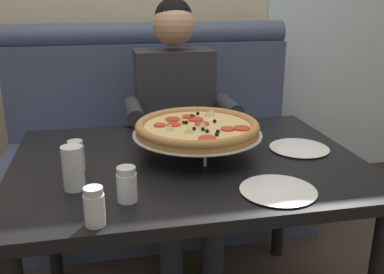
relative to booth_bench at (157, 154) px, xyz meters
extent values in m
cube|color=#424C6B|center=(0.00, -0.13, -0.17)|extent=(1.68, 0.60, 0.46)
cube|color=#424C6B|center=(0.00, 0.26, 0.29)|extent=(1.68, 0.18, 0.65)
cylinder|color=#424C6B|center=(0.00, 0.26, 0.66)|extent=(1.68, 0.14, 0.14)
cube|color=black|center=(0.00, -0.93, 0.31)|extent=(1.24, 0.92, 0.04)
cylinder|color=black|center=(-0.55, -0.54, -0.06)|extent=(0.06, 0.06, 0.69)
cylinder|color=black|center=(0.55, -0.54, -0.06)|extent=(0.06, 0.06, 0.69)
cube|color=#2D3342|center=(0.08, -0.38, 0.14)|extent=(0.34, 0.40, 0.15)
cylinder|color=#2D3342|center=(-0.02, -0.63, -0.17)|extent=(0.11, 0.11, 0.46)
cylinder|color=#2D3342|center=(0.18, -0.63, -0.17)|extent=(0.11, 0.11, 0.46)
cube|color=#2D2D33|center=(0.08, -0.16, 0.34)|extent=(0.40, 0.22, 0.56)
cylinder|color=#2D2D33|center=(-0.15, -0.38, 0.37)|extent=(0.08, 0.28, 0.08)
cylinder|color=#2D2D33|center=(0.31, -0.38, 0.37)|extent=(0.08, 0.28, 0.08)
sphere|color=tan|center=(0.08, -0.18, 0.75)|extent=(0.21, 0.21, 0.21)
sphere|color=black|center=(0.08, -0.17, 0.78)|extent=(0.19, 0.19, 0.19)
cylinder|color=silver|center=(0.05, -1.01, 0.37)|extent=(0.01, 0.01, 0.08)
cylinder|color=silver|center=(-0.06, -0.82, 0.37)|extent=(0.01, 0.01, 0.08)
cylinder|color=silver|center=(0.15, -0.82, 0.37)|extent=(0.01, 0.01, 0.08)
torus|color=silver|center=(0.05, -0.88, 0.40)|extent=(0.26, 0.26, 0.01)
cylinder|color=silver|center=(0.05, -0.88, 0.41)|extent=(0.48, 0.48, 0.00)
cylinder|color=#B77F42|center=(0.05, -0.88, 0.42)|extent=(0.45, 0.45, 0.02)
torus|color=#B77F42|center=(0.05, -0.88, 0.44)|extent=(0.46, 0.46, 0.03)
cylinder|color=#E5C17A|center=(0.05, -0.88, 0.43)|extent=(0.39, 0.39, 0.01)
cylinder|color=red|center=(0.05, -0.81, 0.44)|extent=(0.06, 0.06, 0.01)
cylinder|color=red|center=(0.19, -0.96, 0.44)|extent=(0.06, 0.06, 0.01)
cylinder|color=red|center=(0.04, -1.04, 0.44)|extent=(0.06, 0.06, 0.01)
cylinder|color=red|center=(0.04, -0.77, 0.44)|extent=(0.05, 0.05, 0.01)
cylinder|color=red|center=(-0.09, -0.86, 0.44)|extent=(0.05, 0.05, 0.01)
cylinder|color=red|center=(-0.03, -0.79, 0.44)|extent=(0.06, 0.06, 0.01)
cylinder|color=red|center=(-0.04, -0.86, 0.44)|extent=(0.05, 0.05, 0.01)
cylinder|color=red|center=(0.14, -0.95, 0.44)|extent=(0.05, 0.05, 0.01)
cylinder|color=red|center=(0.07, -0.87, 0.44)|extent=(0.05, 0.05, 0.01)
sphere|color=black|center=(0.06, -0.91, 0.44)|extent=(0.01, 0.01, 0.01)
sphere|color=black|center=(0.05, -0.77, 0.44)|extent=(0.01, 0.01, 0.01)
sphere|color=black|center=(0.12, -0.86, 0.44)|extent=(0.01, 0.01, 0.01)
sphere|color=black|center=(0.05, -0.95, 0.44)|extent=(0.01, 0.01, 0.01)
sphere|color=black|center=(0.06, -0.97, 0.44)|extent=(0.01, 0.01, 0.01)
sphere|color=black|center=(0.00, -0.86, 0.44)|extent=(0.01, 0.01, 0.01)
sphere|color=black|center=(0.01, -0.85, 0.44)|extent=(0.01, 0.01, 0.01)
sphere|color=black|center=(0.08, -1.01, 0.44)|extent=(0.01, 0.01, 0.01)
sphere|color=black|center=(0.06, -0.91, 0.44)|extent=(0.01, 0.01, 0.01)
sphere|color=black|center=(0.10, -0.98, 0.44)|extent=(0.01, 0.01, 0.01)
sphere|color=black|center=(0.08, -0.74, 0.44)|extent=(0.01, 0.01, 0.01)
sphere|color=black|center=(0.02, -0.94, 0.44)|extent=(0.01, 0.01, 0.01)
cone|color=#CCC675|center=(0.00, -0.96, 0.45)|extent=(0.04, 0.04, 0.02)
cone|color=#CCC675|center=(-0.06, -0.92, 0.45)|extent=(0.04, 0.04, 0.02)
cone|color=#CCC675|center=(-0.01, -0.85, 0.45)|extent=(0.04, 0.04, 0.02)
cone|color=#CCC675|center=(0.13, -0.75, 0.45)|extent=(0.04, 0.04, 0.02)
cone|color=#CCC675|center=(0.06, -0.91, 0.45)|extent=(0.04, 0.04, 0.02)
cone|color=#CCC675|center=(0.11, -0.77, 0.45)|extent=(0.04, 0.04, 0.02)
cylinder|color=white|center=(-0.39, -0.96, 0.37)|extent=(0.06, 0.06, 0.08)
cylinder|color=silver|center=(-0.39, -0.96, 0.35)|extent=(0.05, 0.05, 0.05)
cylinder|color=silver|center=(-0.39, -0.96, 0.42)|extent=(0.05, 0.05, 0.02)
cylinder|color=white|center=(-0.23, -1.22, 0.37)|extent=(0.06, 0.06, 0.08)
cylinder|color=#A82D19|center=(-0.23, -1.22, 0.35)|extent=(0.05, 0.05, 0.04)
cylinder|color=silver|center=(-0.23, -1.22, 0.42)|extent=(0.05, 0.05, 0.02)
cylinder|color=white|center=(-0.32, -1.34, 0.37)|extent=(0.05, 0.05, 0.09)
cylinder|color=#4C6633|center=(-0.32, -1.34, 0.35)|extent=(0.05, 0.05, 0.05)
cylinder|color=silver|center=(-0.32, -1.34, 0.42)|extent=(0.05, 0.05, 0.02)
cylinder|color=white|center=(0.22, -1.25, 0.33)|extent=(0.16, 0.16, 0.01)
cone|color=white|center=(0.22, -1.25, 0.34)|extent=(0.23, 0.23, 0.01)
cylinder|color=white|center=(0.44, -0.92, 0.33)|extent=(0.16, 0.16, 0.01)
cone|color=white|center=(0.44, -0.92, 0.34)|extent=(0.23, 0.23, 0.01)
cylinder|color=silver|center=(-0.39, -1.10, 0.40)|extent=(0.07, 0.07, 0.14)
cylinder|color=gold|center=(-0.39, -1.10, 0.36)|extent=(0.06, 0.06, 0.07)
camera|label=1|loc=(-0.28, -2.36, 0.90)|focal=40.39mm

